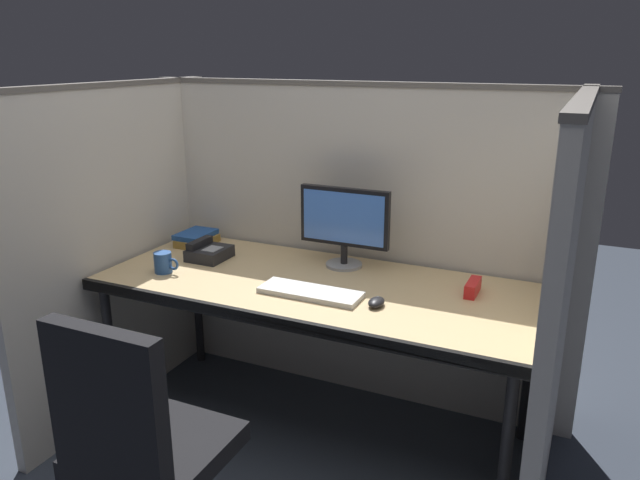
% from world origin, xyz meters
% --- Properties ---
extents(ground_plane, '(8.00, 8.00, 0.00)m').
position_xyz_m(ground_plane, '(0.00, 0.00, 0.00)').
color(ground_plane, '#383F4C').
extents(cubicle_partition_rear, '(2.21, 0.06, 1.57)m').
position_xyz_m(cubicle_partition_rear, '(0.00, 0.74, 0.79)').
color(cubicle_partition_rear, beige).
rests_on(cubicle_partition_rear, ground).
extents(cubicle_partition_left, '(0.06, 1.41, 1.57)m').
position_xyz_m(cubicle_partition_left, '(-0.99, 0.20, 0.79)').
color(cubicle_partition_left, beige).
rests_on(cubicle_partition_left, ground).
extents(cubicle_partition_right, '(0.06, 1.41, 1.57)m').
position_xyz_m(cubicle_partition_right, '(0.99, 0.20, 0.79)').
color(cubicle_partition_right, beige).
rests_on(cubicle_partition_right, ground).
extents(desk, '(1.90, 0.80, 0.74)m').
position_xyz_m(desk, '(0.00, 0.29, 0.69)').
color(desk, tan).
rests_on(desk, ground).
extents(monitor_center, '(0.43, 0.17, 0.37)m').
position_xyz_m(monitor_center, '(0.03, 0.55, 0.96)').
color(monitor_center, gray).
rests_on(monitor_center, desk).
extents(keyboard_main, '(0.43, 0.15, 0.02)m').
position_xyz_m(keyboard_main, '(0.04, 0.16, 0.75)').
color(keyboard_main, silver).
rests_on(keyboard_main, desk).
extents(computer_mouse, '(0.06, 0.10, 0.04)m').
position_xyz_m(computer_mouse, '(0.33, 0.17, 0.76)').
color(computer_mouse, black).
rests_on(computer_mouse, desk).
extents(book_stack, '(0.16, 0.22, 0.06)m').
position_xyz_m(book_stack, '(-0.80, 0.54, 0.77)').
color(book_stack, olive).
rests_on(book_stack, desk).
extents(red_stapler, '(0.04, 0.15, 0.06)m').
position_xyz_m(red_stapler, '(0.65, 0.46, 0.77)').
color(red_stapler, red).
rests_on(red_stapler, desk).
extents(coffee_mug, '(0.13, 0.08, 0.09)m').
position_xyz_m(coffee_mug, '(-0.68, 0.13, 0.79)').
color(coffee_mug, '#264C8C').
rests_on(coffee_mug, desk).
extents(desk_phone, '(0.17, 0.19, 0.09)m').
position_xyz_m(desk_phone, '(-0.61, 0.37, 0.77)').
color(desk_phone, black).
rests_on(desk_phone, desk).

